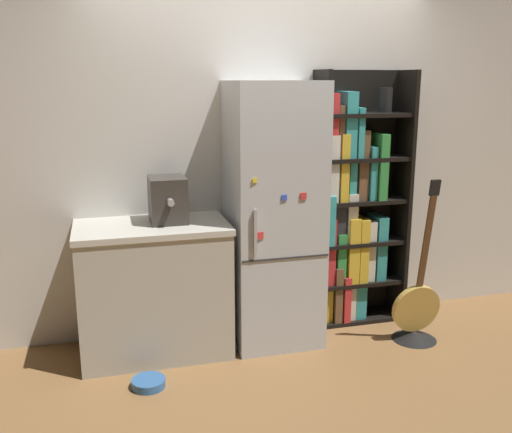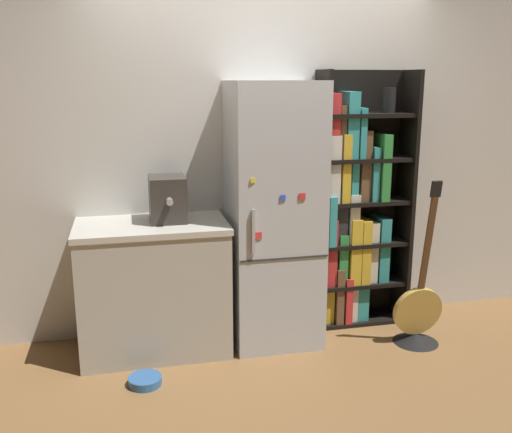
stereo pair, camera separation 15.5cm
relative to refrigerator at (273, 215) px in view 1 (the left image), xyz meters
name	(u,v)px [view 1 (the left image)]	position (x,y,z in m)	size (l,w,h in m)	color
ground_plane	(279,346)	(0.00, -0.16, -0.93)	(16.00, 16.00, 0.00)	olive
wall_back	(261,157)	(0.00, 0.32, 0.37)	(8.00, 0.05, 2.60)	silver
refrigerator	(273,215)	(0.00, 0.00, 0.00)	(0.62, 0.61, 1.85)	silver
bookshelf	(351,210)	(0.67, 0.16, -0.04)	(0.71, 0.30, 1.93)	black
kitchen_counter	(154,289)	(-0.85, 0.00, -0.47)	(1.02, 0.60, 0.92)	#BCB7A8
espresso_machine	(168,199)	(-0.73, 0.05, 0.14)	(0.24, 0.35, 0.31)	#38332D
guitar	(416,318)	(0.99, -0.32, -0.75)	(0.36, 0.33, 1.21)	black
pet_bowl	(148,382)	(-0.95, -0.48, -0.90)	(0.21, 0.21, 0.05)	#3366A5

